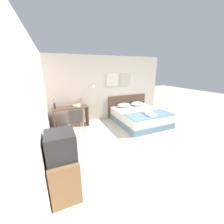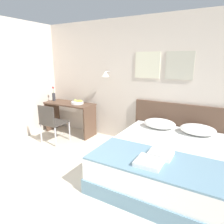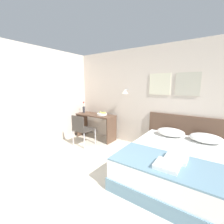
{
  "view_description": "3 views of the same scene",
  "coord_description": "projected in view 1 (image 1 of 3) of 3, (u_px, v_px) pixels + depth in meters",
  "views": [
    {
      "loc": [
        -2.04,
        -2.49,
        2.13
      ],
      "look_at": [
        -0.31,
        1.48,
        0.77
      ],
      "focal_mm": 22.0,
      "sensor_mm": 36.0,
      "label": 1
    },
    {
      "loc": [
        1.77,
        -1.0,
        1.83
      ],
      "look_at": [
        0.1,
        1.95,
        0.92
      ],
      "focal_mm": 32.0,
      "sensor_mm": 36.0,
      "label": 2
    },
    {
      "loc": [
        1.53,
        -0.83,
        1.68
      ],
      "look_at": [
        -0.48,
        2.07,
        1.04
      ],
      "focal_mm": 24.0,
      "sensor_mm": 36.0,
      "label": 3
    }
  ],
  "objects": [
    {
      "name": "bed",
      "position": [
        140.0,
        117.0,
        5.59
      ],
      "size": [
        1.79,
        2.02,
        0.53
      ],
      "color": "#66899E",
      "rests_on": "ground_plane"
    },
    {
      "name": "flower_vase",
      "position": [
        55.0,
        105.0,
        4.87
      ],
      "size": [
        0.08,
        0.08,
        0.37
      ],
      "color": "#333338",
      "rests_on": "desk"
    },
    {
      "name": "pillow_left",
      "position": [
        124.0,
        105.0,
        6.0
      ],
      "size": [
        0.61,
        0.45,
        0.17
      ],
      "color": "white",
      "rests_on": "bed"
    },
    {
      "name": "pillow_right",
      "position": [
        137.0,
        104.0,
        6.26
      ],
      "size": [
        0.61,
        0.45,
        0.17
      ],
      "color": "white",
      "rests_on": "bed"
    },
    {
      "name": "television",
      "position": [
        61.0,
        145.0,
        2.19
      ],
      "size": [
        0.46,
        0.48,
        0.44
      ],
      "color": "#2D2D30",
      "rests_on": "tv_stand"
    },
    {
      "name": "throw_blanket",
      "position": [
        149.0,
        115.0,
        5.0
      ],
      "size": [
        1.74,
        0.81,
        0.02
      ],
      "color": "#66899E",
      "rests_on": "bed"
    },
    {
      "name": "fruit_bowl",
      "position": [
        77.0,
        105.0,
        5.19
      ],
      "size": [
        0.29,
        0.29,
        0.11
      ],
      "color": "silver",
      "rests_on": "desk"
    },
    {
      "name": "ground_plane",
      "position": [
        145.0,
        154.0,
        3.59
      ],
      "size": [
        24.0,
        24.0,
        0.0
      ],
      "primitive_type": "plane",
      "color": "beige"
    },
    {
      "name": "wall_left",
      "position": [
        39.0,
        119.0,
        2.3
      ],
      "size": [
        0.06,
        5.96,
        2.65
      ],
      "color": "beige",
      "rests_on": "ground_plane"
    },
    {
      "name": "folded_towel_near_foot",
      "position": [
        148.0,
        112.0,
        5.12
      ],
      "size": [
        0.31,
        0.28,
        0.06
      ],
      "color": "white",
      "rests_on": "throw_blanket"
    },
    {
      "name": "desk",
      "position": [
        71.0,
        113.0,
        5.16
      ],
      "size": [
        1.25,
        0.51,
        0.78
      ],
      "color": "brown",
      "rests_on": "ground_plane"
    },
    {
      "name": "folded_towel_mid_bed",
      "position": [
        151.0,
        115.0,
        4.85
      ],
      "size": [
        0.32,
        0.31,
        0.06
      ],
      "color": "white",
      "rests_on": "throw_blanket"
    },
    {
      "name": "desk_chair",
      "position": [
        76.0,
        119.0,
        4.59
      ],
      "size": [
        0.48,
        0.48,
        0.87
      ],
      "color": "#3D3833",
      "rests_on": "ground_plane"
    },
    {
      "name": "wall_back",
      "position": [
        104.0,
        89.0,
        5.81
      ],
      "size": [
        5.35,
        0.31,
        2.65
      ],
      "color": "beige",
      "rests_on": "ground_plane"
    },
    {
      "name": "tv_stand",
      "position": [
        64.0,
        175.0,
        2.37
      ],
      "size": [
        0.47,
        0.63,
        0.75
      ],
      "color": "#8E6642",
      "rests_on": "ground_plane"
    },
    {
      "name": "headboard",
      "position": [
        127.0,
        106.0,
        6.43
      ],
      "size": [
        1.91,
        0.06,
        0.98
      ],
      "color": "brown",
      "rests_on": "ground_plane"
    }
  ]
}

